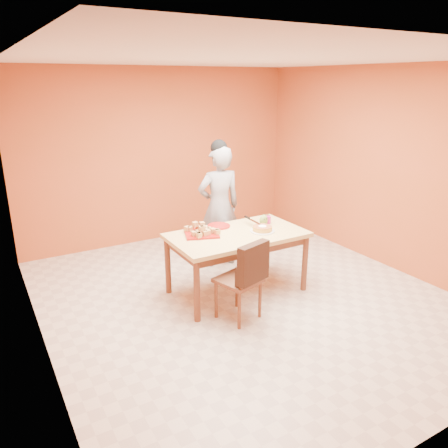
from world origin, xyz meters
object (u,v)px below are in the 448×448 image
dining_table (237,241)px  magenta_glass (268,220)px  dining_chair (239,278)px  pastry_platter (201,233)px  sponge_cake (262,228)px  person (219,207)px  red_dinner_plate (219,226)px  egg_ornament (264,220)px  checker_tin (267,216)px

dining_table → magenta_glass: 0.57m
dining_table → dining_chair: 0.67m
dining_table → pastry_platter: bearing=154.7°
pastry_platter → sponge_cake: 0.73m
person → pastry_platter: (-0.63, -0.68, -0.07)m
person → pastry_platter: person is taller
red_dinner_plate → egg_ornament: (0.50, -0.25, 0.06)m
dining_chair → checker_tin: (1.00, 0.91, 0.30)m
egg_ornament → checker_tin: bearing=53.6°
person → checker_tin: size_ratio=18.52×
pastry_platter → sponge_cake: size_ratio=1.65×
egg_ornament → dining_chair: bearing=-134.5°
dining_chair → sponge_cake: bearing=20.9°
dining_table → sponge_cake: sponge_cake is taller
dining_chair → pastry_platter: bearing=78.9°
dining_table → magenta_glass: bearing=12.6°
dining_chair → person: bearing=52.3°
person → checker_tin: 0.67m
sponge_cake → checker_tin: bearing=49.5°
egg_ornament → checker_tin: 0.37m
person → red_dinner_plate: size_ratio=5.94×
magenta_glass → checker_tin: size_ratio=1.04×
sponge_cake → magenta_glass: size_ratio=2.48×
magenta_glass → sponge_cake: bearing=-138.0°
red_dinner_plate → pastry_platter: bearing=-155.4°
dining_table → egg_ornament: egg_ornament is taller
person → red_dinner_plate: 0.62m
egg_ornament → checker_tin: size_ratio=1.54×
dining_table → magenta_glass: (0.54, 0.12, 0.14)m
dining_table → checker_tin: checker_tin is taller
egg_ornament → magenta_glass: bearing=28.3°
dining_table → person: 0.91m
dining_table → person: (0.24, 0.86, 0.17)m
person → checker_tin: bearing=137.2°
red_dinner_plate → egg_ornament: egg_ornament is taller
egg_ornament → checker_tin: (0.24, 0.27, -0.06)m
dining_chair → egg_ornament: (0.75, 0.64, 0.35)m
magenta_glass → red_dinner_plate: bearing=161.1°
dining_table → egg_ornament: 0.47m
person → sponge_cake: (0.05, -0.96, -0.04)m
pastry_platter → egg_ornament: (0.82, -0.10, 0.06)m
egg_ornament → magenta_glass: 0.11m
sponge_cake → magenta_glass: (0.24, 0.22, 0.01)m
dining_chair → sponge_cake: size_ratio=3.95×
pastry_platter → magenta_glass: size_ratio=4.08×
checker_tin → egg_ornament: bearing=-131.6°
magenta_glass → egg_ornament: bearing=-156.9°
dining_table → dining_chair: (-0.32, -0.56, -0.19)m
sponge_cake → pastry_platter: bearing=157.6°
sponge_cake → checker_tin: 0.59m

